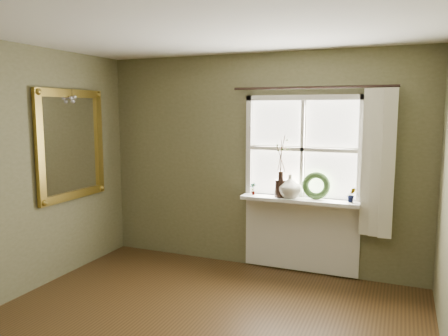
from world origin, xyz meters
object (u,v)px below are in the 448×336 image
wreath (316,189)px  gilt_mirror (71,144)px  cream_vase (290,186)px  dark_jug (281,188)px

wreath → gilt_mirror: 2.89m
wreath → cream_vase: bearing=-178.2°
cream_vase → wreath: (0.29, 0.04, -0.02)m
cream_vase → wreath: size_ratio=0.86×
gilt_mirror → wreath: bearing=18.6°
dark_jug → cream_vase: (0.11, 0.00, 0.03)m
wreath → gilt_mirror: bearing=-167.3°
dark_jug → cream_vase: 0.12m
dark_jug → wreath: (0.41, 0.04, 0.02)m
dark_jug → cream_vase: cream_vase is taller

